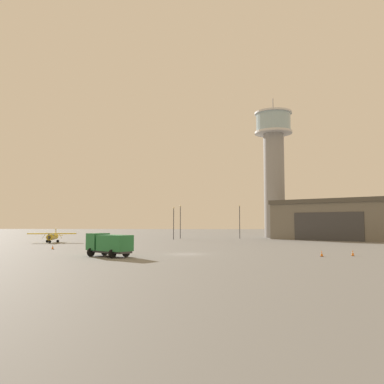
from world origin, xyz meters
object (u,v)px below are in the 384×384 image
light_post_east (174,220)px  traffic_cone_mid_apron (53,247)px  light_post_centre (240,218)px  traffic_cone_near_right (353,253)px  light_post_north (180,219)px  control_tower (274,161)px  traffic_cone_near_left (322,254)px  airplane_yellow (53,236)px  truck_box_green (109,244)px

light_post_east → traffic_cone_mid_apron: size_ratio=12.21×
light_post_centre → traffic_cone_near_right: light_post_centre is taller
light_post_centre → light_post_north: bearing=-176.7°
control_tower → traffic_cone_near_left: control_tower is taller
traffic_cone_mid_apron → light_post_north: bearing=69.5°
light_post_north → traffic_cone_near_left: 57.31m
traffic_cone_near_left → light_post_centre: bearing=97.3°
light_post_east → light_post_centre: (16.19, 6.67, 0.41)m
airplane_yellow → traffic_cone_mid_apron: airplane_yellow is taller
light_post_east → traffic_cone_near_right: bearing=-59.3°
control_tower → light_post_centre: (-9.97, -7.82, -15.82)m
light_post_centre → traffic_cone_near_left: (6.87, -53.60, -4.78)m
light_post_centre → traffic_cone_near_right: bearing=-78.2°
light_post_north → traffic_cone_near_right: 57.86m
light_post_centre → truck_box_green: bearing=-108.4°
light_post_east → light_post_north: 5.90m
light_post_north → traffic_cone_near_right: size_ratio=11.67×
airplane_yellow → traffic_cone_near_right: 57.97m
control_tower → light_post_north: 30.94m
airplane_yellow → truck_box_green: 38.49m
control_tower → airplane_yellow: 61.22m
light_post_centre → traffic_cone_near_right: (10.91, -52.34, -4.78)m
light_post_east → airplane_yellow: bearing=-144.4°
traffic_cone_mid_apron → light_post_centre: bearing=54.3°
truck_box_green → traffic_cone_near_left: 25.40m
control_tower → light_post_east: bearing=-151.0°
control_tower → light_post_north: control_tower is taller
truck_box_green → traffic_cone_mid_apron: size_ratio=9.69×
truck_box_green → control_tower: bearing=-80.1°
airplane_yellow → light_post_east: light_post_east is taller
truck_box_green → traffic_cone_near_right: size_ratio=8.54×
truck_box_green → light_post_north: 54.85m
control_tower → airplane_yellow: control_tower is taller
airplane_yellow → control_tower: bearing=111.2°
control_tower → light_post_north: (-25.08, -8.70, -15.89)m
control_tower → traffic_cone_near_right: 63.59m
airplane_yellow → truck_box_green: airplane_yellow is taller
traffic_cone_near_left → traffic_cone_near_right: (4.04, 1.26, 0.00)m
traffic_cone_near_left → traffic_cone_mid_apron: traffic_cone_near_left is taller
light_post_north → traffic_cone_mid_apron: 44.90m
truck_box_green → light_post_north: (3.31, 54.64, 3.52)m
truck_box_green → light_post_centre: bearing=-74.3°
airplane_yellow → light_post_centre: 45.56m
truck_box_green → traffic_cone_near_left: bearing=-141.6°
airplane_yellow → light_post_centre: (39.11, 23.06, 3.83)m
light_post_north → airplane_yellow: bearing=-137.3°
light_post_east → traffic_cone_mid_apron: 39.11m
control_tower → airplane_yellow: (-49.07, -30.88, -19.65)m
light_post_centre → traffic_cone_near_right: 53.68m
control_tower → traffic_cone_near_right: (0.95, -60.16, -20.60)m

